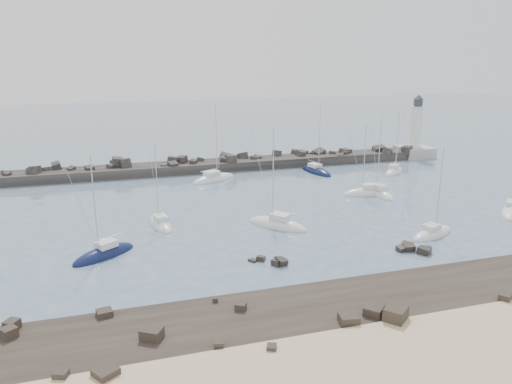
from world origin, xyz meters
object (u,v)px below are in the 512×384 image
sailboat_1 (104,255)px  sailboat_2 (160,225)px  sailboat_6 (316,172)px  sailboat_8 (379,194)px  sailboat_5 (432,234)px  sailboat_3 (214,180)px  lighthouse (415,143)px  sailboat_9 (512,212)px  sailboat_10 (394,172)px  sailboat_4 (277,225)px  sailboat_7 (366,194)px

sailboat_1 → sailboat_2: size_ratio=1.08×
sailboat_6 → sailboat_8: sailboat_6 is taller
sailboat_5 → sailboat_8: size_ratio=0.90×
sailboat_3 → sailboat_8: (24.10, -17.50, 0.01)m
sailboat_2 → lighthouse: bearing=27.2°
lighthouse → sailboat_6: 28.94m
sailboat_1 → sailboat_5: bearing=-7.3°
sailboat_6 → lighthouse: bearing=16.2°
lighthouse → sailboat_8: lighthouse is taller
sailboat_9 → sailboat_10: sailboat_9 is taller
sailboat_2 → sailboat_1: bearing=-130.0°
sailboat_2 → sailboat_4: bearing=-18.1°
sailboat_8 → sailboat_7: bearing=165.2°
lighthouse → sailboat_2: 68.29m
sailboat_2 → sailboat_3: (12.39, 22.71, 0.01)m
sailboat_4 → sailboat_2: bearing=161.9°
sailboat_9 → sailboat_10: bearing=94.7°
sailboat_1 → sailboat_7: (41.85, 14.57, 0.00)m
sailboat_7 → sailboat_8: sailboat_8 is taller
lighthouse → sailboat_2: (-60.70, -31.15, -2.95)m
sailboat_2 → sailboat_5: sailboat_5 is taller
sailboat_2 → sailboat_8: bearing=8.1°
sailboat_5 → sailboat_1: bearing=172.7°
sailboat_6 → sailboat_9: bearing=-62.6°
sailboat_3 → sailboat_9: 49.42m
lighthouse → sailboat_8: size_ratio=1.07×
lighthouse → sailboat_3: 49.14m
sailboat_10 → lighthouse: bearing=44.2°
sailboat_5 → sailboat_10: sailboat_10 is taller
sailboat_9 → sailboat_10: (-2.28, 27.89, 0.01)m
sailboat_1 → sailboat_7: bearing=19.2°
sailboat_2 → sailboat_7: size_ratio=0.93×
sailboat_3 → sailboat_7: 27.82m
sailboat_3 → sailboat_10: size_ratio=1.18×
sailboat_2 → sailboat_4: size_ratio=0.85×
sailboat_7 → sailboat_8: size_ratio=0.95×
sailboat_10 → sailboat_5: bearing=-114.3°
sailboat_6 → sailboat_8: 18.23m
sailboat_2 → sailboat_3: 25.87m
sailboat_8 → sailboat_9: size_ratio=0.96×
lighthouse → sailboat_1: bearing=-149.6°
sailboat_6 → sailboat_8: (3.43, -17.90, 0.02)m
sailboat_9 → sailboat_8: bearing=132.6°
sailboat_5 → sailboat_4: bearing=153.1°
sailboat_5 → sailboat_9: bearing=15.1°
lighthouse → sailboat_9: lighthouse is taller
sailboat_3 → sailboat_7: bearing=-37.6°
lighthouse → sailboat_1: lighthouse is taller
sailboat_5 → sailboat_9: size_ratio=0.86×
sailboat_4 → sailboat_1: bearing=-170.2°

